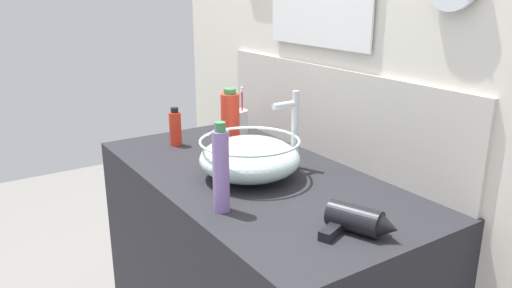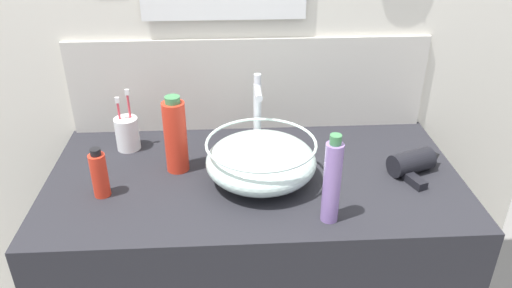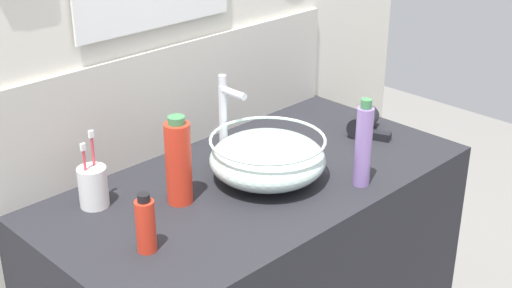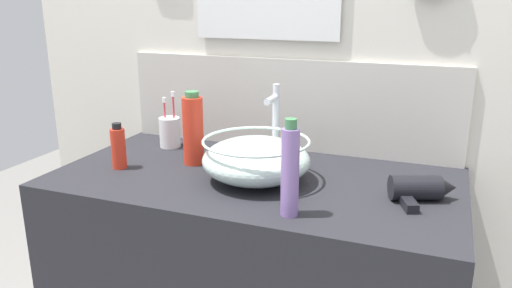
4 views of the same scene
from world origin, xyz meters
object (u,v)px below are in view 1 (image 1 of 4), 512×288
toothbrush_cup (239,123)px  hair_drier (359,221)px  glass_bowl_sink (250,158)px  spray_bottle (175,128)px  shampoo_bottle (230,123)px  faucet (293,126)px  soap_dispenser (221,170)px

toothbrush_cup → hair_drier: bearing=-12.5°
glass_bowl_sink → spray_bottle: (-0.43, -0.05, 0.00)m
toothbrush_cup → spray_bottle: 0.26m
hair_drier → shampoo_bottle: bearing=175.5°
spray_bottle → shampoo_bottle: shampoo_bottle is taller
faucet → shampoo_bottle: 0.26m
faucet → soap_dispenser: 0.39m
glass_bowl_sink → soap_dispenser: (0.16, -0.19, 0.05)m
glass_bowl_sink → soap_dispenser: size_ratio=1.29×
toothbrush_cup → soap_dispenser: bearing=-35.2°
soap_dispenser → shampoo_bottle: bearing=146.6°
shampoo_bottle → faucet: bearing=20.8°
glass_bowl_sink → hair_drier: 0.45m
soap_dispenser → hair_drier: bearing=35.6°
glass_bowl_sink → hair_drier: size_ratio=1.69×
hair_drier → spray_bottle: bearing=-175.6°
faucet → hair_drier: bearing=-17.9°
faucet → spray_bottle: bearing=-153.9°
glass_bowl_sink → toothbrush_cup: size_ratio=1.57×
glass_bowl_sink → soap_dispenser: 0.25m
spray_bottle → shampoo_bottle: (0.19, 0.12, 0.04)m
spray_bottle → soap_dispenser: 0.61m
faucet → shampoo_bottle: faucet is taller
toothbrush_cup → spray_bottle: (-0.03, -0.26, 0.01)m
faucet → soap_dispenser: size_ratio=1.05×
hair_drier → toothbrush_cup: size_ratio=0.93×
toothbrush_cup → glass_bowl_sink: bearing=-27.1°
faucet → shampoo_bottle: (-0.24, -0.09, -0.03)m
shampoo_bottle → hair_drier: bearing=-4.5°
faucet → soap_dispenser: faucet is taller
soap_dispenser → shampoo_bottle: 0.48m
soap_dispenser → spray_bottle: bearing=166.6°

